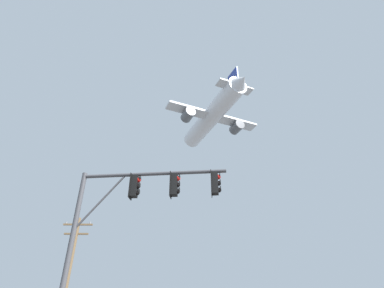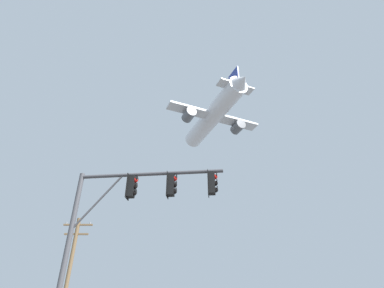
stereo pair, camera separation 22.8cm
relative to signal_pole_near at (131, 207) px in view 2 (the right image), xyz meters
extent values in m
cylinder|color=#4C4C51|center=(-2.27, 0.27, -1.83)|extent=(0.20, 0.20, 6.74)
cylinder|color=#4C4C51|center=(0.69, -0.08, 1.39)|extent=(5.93, 0.86, 0.15)
cylinder|color=#4C4C51|center=(-1.38, 0.17, 0.29)|extent=(1.84, 0.30, 2.26)
cube|color=black|center=(3.17, -0.38, 0.87)|extent=(0.30, 0.35, 0.90)
cylinder|color=black|center=(3.17, -0.38, 1.38)|extent=(0.05, 0.05, 0.12)
cube|color=black|center=(3.03, -0.36, 0.87)|extent=(0.08, 0.46, 1.04)
sphere|color=red|center=(3.31, -0.40, 1.14)|extent=(0.20, 0.20, 0.20)
cylinder|color=black|center=(3.38, -0.40, 1.20)|extent=(0.06, 0.21, 0.21)
sphere|color=black|center=(3.31, -0.40, 0.86)|extent=(0.20, 0.20, 0.20)
cylinder|color=black|center=(3.38, -0.40, 0.92)|extent=(0.06, 0.21, 0.21)
sphere|color=black|center=(3.31, -0.40, 0.58)|extent=(0.20, 0.20, 0.20)
cylinder|color=black|center=(3.38, -0.40, 0.64)|extent=(0.06, 0.21, 0.21)
cube|color=black|center=(1.54, -0.18, 0.87)|extent=(0.30, 0.35, 0.90)
cylinder|color=black|center=(1.54, -0.18, 1.38)|extent=(0.05, 0.05, 0.12)
cube|color=black|center=(1.40, -0.17, 0.87)|extent=(0.08, 0.46, 1.04)
sphere|color=red|center=(1.69, -0.20, 1.14)|extent=(0.20, 0.20, 0.20)
cylinder|color=black|center=(1.75, -0.21, 1.20)|extent=(0.06, 0.21, 0.21)
sphere|color=black|center=(1.69, -0.20, 0.86)|extent=(0.20, 0.20, 0.20)
cylinder|color=black|center=(1.75, -0.21, 0.92)|extent=(0.06, 0.21, 0.21)
sphere|color=black|center=(1.69, -0.20, 0.58)|extent=(0.20, 0.20, 0.20)
cylinder|color=black|center=(1.75, -0.21, 0.64)|extent=(0.06, 0.21, 0.21)
cube|color=black|center=(-0.08, 0.01, 0.87)|extent=(0.30, 0.35, 0.90)
cylinder|color=black|center=(-0.08, 0.01, 1.38)|extent=(0.05, 0.05, 0.12)
cube|color=black|center=(-0.22, 0.03, 0.87)|extent=(0.08, 0.46, 1.04)
sphere|color=red|center=(0.06, -0.01, 1.14)|extent=(0.20, 0.20, 0.20)
cylinder|color=black|center=(0.13, -0.02, 1.20)|extent=(0.06, 0.21, 0.21)
sphere|color=black|center=(0.06, -0.01, 0.86)|extent=(0.20, 0.20, 0.20)
cylinder|color=black|center=(0.13, -0.02, 0.92)|extent=(0.06, 0.21, 0.21)
sphere|color=black|center=(0.06, -0.01, 0.58)|extent=(0.20, 0.20, 0.20)
cylinder|color=black|center=(0.13, -0.02, 0.64)|extent=(0.06, 0.21, 0.21)
cylinder|color=brown|center=(-6.16, 11.55, -1.13)|extent=(0.28, 0.28, 8.15)
cube|color=brown|center=(-6.16, 11.55, 2.45)|extent=(2.20, 0.12, 0.12)
cube|color=brown|center=(-6.16, 11.55, 1.75)|extent=(1.80, 0.12, 0.12)
cylinder|color=gray|center=(-7.06, 11.55, 2.57)|extent=(0.10, 0.10, 0.18)
cylinder|color=gray|center=(-5.26, 11.55, 2.57)|extent=(0.10, 0.10, 0.18)
cylinder|color=white|center=(6.63, 33.35, 28.52)|extent=(10.16, 18.45, 3.31)
cone|color=white|center=(2.68, 42.90, 28.52)|extent=(3.77, 3.30, 3.14)
cone|color=white|center=(10.54, 23.90, 28.52)|extent=(3.39, 2.98, 2.81)
cube|color=silver|center=(6.82, 32.88, 28.03)|extent=(17.10, 8.81, 0.37)
cylinder|color=#595B60|center=(2.28, 31.00, 27.03)|extent=(2.67, 3.00, 1.86)
cylinder|color=#595B60|center=(11.37, 34.76, 27.03)|extent=(2.67, 3.00, 1.86)
cube|color=navy|center=(9.71, 25.91, 30.38)|extent=(1.33, 2.77, 3.93)
cube|color=silver|center=(9.79, 25.72, 28.83)|extent=(6.44, 4.09, 0.21)
camera|label=1|loc=(2.01, -11.42, -3.82)|focal=28.07mm
camera|label=2|loc=(2.24, -11.42, -3.82)|focal=28.07mm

